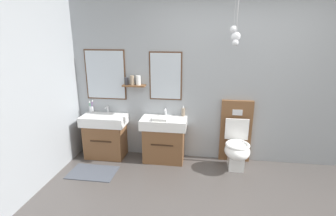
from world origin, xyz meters
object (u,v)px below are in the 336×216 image
at_px(folded_hand_towel, 160,119).
at_px(toothbrush_cup, 91,109).
at_px(vanity_sink_left, 106,135).
at_px(soap_dispenser, 183,112).
at_px(vanity_sink_right, 164,138).
at_px(toilet, 236,143).

bearing_deg(folded_hand_towel, toothbrush_cup, 168.13).
xyz_separation_m(vanity_sink_left, soap_dispenser, (1.27, 0.15, 0.41)).
xyz_separation_m(vanity_sink_right, folded_hand_towel, (-0.04, -0.12, 0.36)).
bearing_deg(toothbrush_cup, soap_dispenser, 0.37).
relative_size(toothbrush_cup, soap_dispenser, 1.23).
bearing_deg(vanity_sink_left, toilet, -0.61).
bearing_deg(vanity_sink_left, soap_dispenser, 6.68).
xyz_separation_m(vanity_sink_right, toothbrush_cup, (-1.26, 0.14, 0.39)).
bearing_deg(vanity_sink_left, folded_hand_towel, -7.11).
height_order(vanity_sink_left, soap_dispenser, soap_dispenser).
height_order(toothbrush_cup, soap_dispenser, toothbrush_cup).
bearing_deg(soap_dispenser, vanity_sink_right, -152.62).
height_order(vanity_sink_right, toilet, toilet).
relative_size(vanity_sink_left, toothbrush_cup, 3.44).
height_order(vanity_sink_left, folded_hand_towel, folded_hand_towel).
distance_m(soap_dispenser, folded_hand_towel, 0.42).
bearing_deg(vanity_sink_right, toilet, -1.15).
distance_m(vanity_sink_right, toilet, 1.12).
xyz_separation_m(vanity_sink_left, toothbrush_cup, (-0.28, 0.14, 0.39)).
bearing_deg(vanity_sink_left, toothbrush_cup, 153.39).
distance_m(toilet, soap_dispenser, 0.94).
xyz_separation_m(toothbrush_cup, soap_dispenser, (1.54, 0.01, 0.02)).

